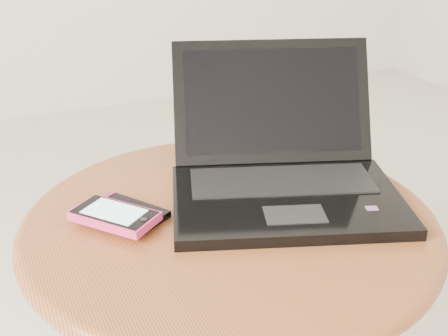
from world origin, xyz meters
name	(u,v)px	position (x,y,z in m)	size (l,w,h in m)	color
table	(230,274)	(0.02, -0.06, 0.40)	(0.64, 0.64, 0.51)	#532A0F
laptop	(282,169)	(0.13, -0.02, 0.55)	(0.44, 0.44, 0.21)	black
phone_black	(127,212)	(-0.13, 0.00, 0.51)	(0.12, 0.13, 0.01)	black
phone_pink	(115,216)	(-0.15, -0.02, 0.53)	(0.13, 0.14, 0.02)	#D5306C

